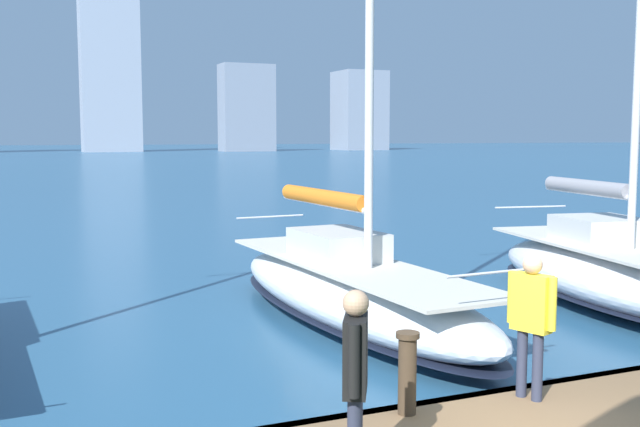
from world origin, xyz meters
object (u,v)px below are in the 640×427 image
at_px(person_yellow_shirt, 531,312).
at_px(mooring_post, 407,372).
at_px(sailboat_grey, 611,271).
at_px(sailboat_orange, 350,287).
at_px(person_black_shirt, 355,368).

bearing_deg(person_yellow_shirt, mooring_post, -5.09).
bearing_deg(sailboat_grey, person_yellow_shirt, 39.58).
xyz_separation_m(sailboat_orange, person_black_shirt, (3.38, 7.22, 0.92)).
relative_size(sailboat_grey, mooring_post, 12.77).
height_order(sailboat_grey, sailboat_orange, sailboat_orange).
height_order(person_yellow_shirt, mooring_post, person_yellow_shirt).
height_order(sailboat_grey, person_yellow_shirt, sailboat_grey).
xyz_separation_m(sailboat_orange, person_yellow_shirt, (0.60, 6.10, 0.90)).
xyz_separation_m(sailboat_grey, mooring_post, (7.93, 5.15, 0.33)).
distance_m(sailboat_orange, person_black_shirt, 8.02).
xyz_separation_m(sailboat_grey, person_black_shirt, (9.17, 6.41, 0.89)).
bearing_deg(mooring_post, person_yellow_shirt, 174.91).
height_order(sailboat_grey, mooring_post, sailboat_grey).
distance_m(sailboat_grey, sailboat_orange, 5.85).
bearing_deg(person_yellow_shirt, sailboat_grey, -140.42).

